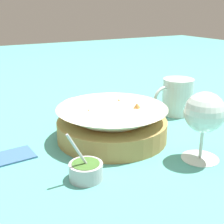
# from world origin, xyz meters

# --- Properties ---
(ground_plane) EXTENTS (4.00, 4.00, 0.00)m
(ground_plane) POSITION_xyz_m (0.00, 0.00, 0.00)
(ground_plane) COLOR teal
(food_basket) EXTENTS (0.26, 0.26, 0.09)m
(food_basket) POSITION_xyz_m (-0.02, -0.02, 0.04)
(food_basket) COLOR #B2894C
(food_basket) RESTS_ON ground_plane
(sauce_cup) EXTENTS (0.07, 0.06, 0.10)m
(sauce_cup) POSITION_xyz_m (0.11, 0.12, 0.02)
(sauce_cup) COLOR #B7B7BC
(sauce_cup) RESTS_ON ground_plane
(wine_glass) EXTENTS (0.08, 0.08, 0.15)m
(wine_glass) POSITION_xyz_m (-0.13, 0.17, 0.10)
(wine_glass) COLOR silver
(wine_glass) RESTS_ON ground_plane
(beer_mug) EXTENTS (0.13, 0.09, 0.11)m
(beer_mug) POSITION_xyz_m (-0.28, -0.08, 0.05)
(beer_mug) COLOR silver
(beer_mug) RESTS_ON ground_plane
(side_plate) EXTENTS (0.17, 0.17, 0.01)m
(side_plate) POSITION_xyz_m (-0.08, -0.27, 0.01)
(side_plate) COLOR white
(side_plate) RESTS_ON ground_plane
(napkin) EXTENTS (0.11, 0.07, 0.01)m
(napkin) POSITION_xyz_m (0.22, -0.04, 0.00)
(napkin) COLOR #38608E
(napkin) RESTS_ON ground_plane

